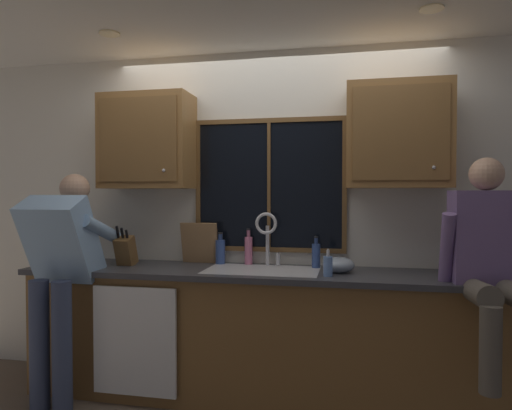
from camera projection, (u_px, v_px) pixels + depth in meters
back_wall at (275, 217)px, 3.54m from camera, size 5.84×0.12×2.55m
ceiling_downlight_left at (109, 34)px, 3.07m from camera, size 0.14×0.14×0.01m
ceiling_downlight_right at (432, 9)px, 2.66m from camera, size 0.14×0.14×0.01m
window_glass at (269, 185)px, 3.48m from camera, size 1.10×0.02×0.95m
window_frame_top at (269, 121)px, 3.45m from camera, size 1.17×0.02×0.04m
window_frame_bottom at (269, 249)px, 3.48m from camera, size 1.17×0.02×0.04m
window_frame_left at (198, 185)px, 3.58m from camera, size 0.03×0.02×0.95m
window_frame_right at (345, 185)px, 3.35m from camera, size 0.03×0.02×0.95m
window_mullion_center at (269, 185)px, 3.46m from camera, size 0.02×0.02×0.95m
lower_cabinet_run at (267, 337)px, 3.22m from camera, size 3.44×0.58×0.88m
countertop at (267, 273)px, 3.19m from camera, size 3.50×0.62×0.04m
dishwasher_front at (134, 341)px, 3.08m from camera, size 0.60×0.02×0.74m
upper_cabinet_left at (147, 142)px, 3.49m from camera, size 0.69×0.36×0.72m
upper_cabinet_right at (398, 136)px, 3.12m from camera, size 0.69×0.36×0.72m
sink at (262, 284)px, 3.21m from camera, size 0.80×0.46×0.21m
faucet at (268, 232)px, 3.37m from camera, size 0.18×0.09×0.40m
person_standing at (61, 264)px, 3.14m from camera, size 0.53×0.66×1.60m
person_sitting_on_counter at (491, 255)px, 2.65m from camera, size 0.54×0.61×1.26m
knife_block at (126, 251)px, 3.41m from camera, size 0.12×0.18×0.32m
cutting_board at (200, 243)px, 3.52m from camera, size 0.29×0.09×0.32m
mixing_bowl at (338, 265)px, 3.13m from camera, size 0.22×0.22×0.11m
soap_dispenser at (328, 266)px, 2.96m from camera, size 0.06×0.07×0.18m
bottle_green_glass at (220, 251)px, 3.49m from camera, size 0.07×0.07×0.24m
bottle_tall_clear at (316, 255)px, 3.30m from camera, size 0.06×0.06×0.23m
bottle_amber_small at (249, 250)px, 3.47m from camera, size 0.06×0.06×0.27m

